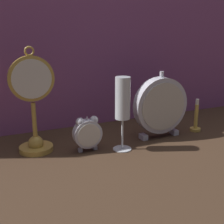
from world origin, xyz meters
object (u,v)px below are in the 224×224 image
(pocket_watch_on_stand, at_px, (33,109))
(mantel_clock_silver, at_px, (161,106))
(brass_candlestick, at_px, (196,121))
(alarm_clock_twin_bell, at_px, (87,132))
(champagne_flute, at_px, (123,103))

(pocket_watch_on_stand, bearing_deg, mantel_clock_silver, -6.79)
(mantel_clock_silver, bearing_deg, brass_candlestick, 0.54)
(pocket_watch_on_stand, xyz_separation_m, brass_candlestick, (0.58, -0.05, -0.10))
(brass_candlestick, bearing_deg, mantel_clock_silver, -179.46)
(alarm_clock_twin_bell, bearing_deg, champagne_flute, -18.05)
(alarm_clock_twin_bell, relative_size, champagne_flute, 0.48)
(alarm_clock_twin_bell, height_order, mantel_clock_silver, mantel_clock_silver)
(alarm_clock_twin_bell, distance_m, brass_candlestick, 0.44)
(alarm_clock_twin_bell, distance_m, mantel_clock_silver, 0.28)
(alarm_clock_twin_bell, relative_size, mantel_clock_silver, 0.48)
(pocket_watch_on_stand, distance_m, champagne_flute, 0.27)
(pocket_watch_on_stand, distance_m, mantel_clock_silver, 0.43)
(pocket_watch_on_stand, distance_m, brass_candlestick, 0.60)
(alarm_clock_twin_bell, relative_size, brass_candlestick, 0.92)
(pocket_watch_on_stand, bearing_deg, alarm_clock_twin_bell, -23.59)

